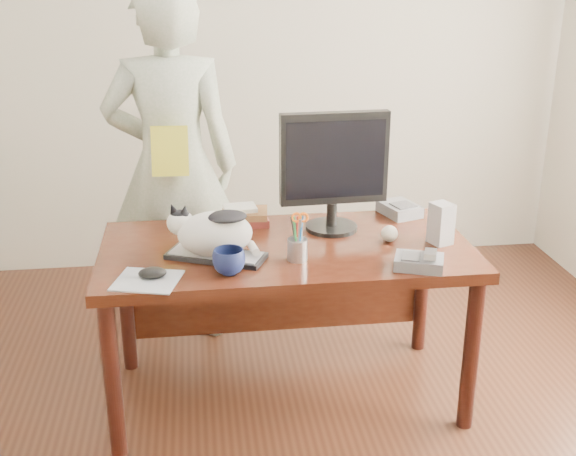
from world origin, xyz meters
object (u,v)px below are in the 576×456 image
Objects in this scene: pen_cup at (298,247)px; baseball at (389,234)px; desk at (284,269)px; mouse at (152,273)px; keyboard at (216,256)px; cat at (212,231)px; coffee_mug at (229,261)px; person at (172,167)px; monitor at (334,166)px; calculator at (400,209)px; phone at (420,261)px; speaker at (441,223)px; book_stack at (243,216)px.

pen_cup reaches higher than baseball.
mouse is at bearing -147.89° from desk.
keyboard is (-0.31, -0.18, 0.16)m from desk.
cat reaches higher than coffee_mug.
person is at bearing 127.18° from keyboard.
monitor reaches higher than cat.
keyboard is 0.34m from pen_cup.
keyboard is 1.00m from calculator.
baseball is (0.76, 0.09, 0.02)m from keyboard.
baseball is 0.36m from calculator.
pen_cup is at bearing 123.90° from person.
keyboard is 1.91× the size of phone.
speaker reaches higher than book_stack.
monitor is at bearing 133.22° from speaker.
keyboard reaches higher than desk.
pen_cup is at bearing -176.66° from phone.
calculator is (0.59, 0.25, 0.18)m from desk.
coffee_mug is at bearing -160.96° from pen_cup.
desk is 3.69× the size of keyboard.
person is (-1.09, 0.37, 0.15)m from calculator.
desk is 12.97× the size of mouse.
book_stack is 0.13× the size of person.
baseball is 0.30× the size of book_stack.
coffee_mug is at bearing -163.17° from phone.
person is at bearing 126.38° from cat.
baseball reaches higher than desk.
desk is at bearing 52.28° from coffee_mug.
phone is at bearing -116.31° from calculator.
monitor is 2.61× the size of pen_cup.
cat is at bearing 109.46° from coffee_mug.
phone reaches higher than calculator.
pen_cup is 0.11× the size of person.
mouse is at bearing -123.93° from book_stack.
person reaches higher than speaker.
mouse is 0.07× the size of person.
monitor reaches higher than baseball.
speaker is at bearing 149.78° from person.
coffee_mug is 0.07× the size of person.
desk is at bearing 131.29° from person.
baseball is (0.43, 0.15, -0.02)m from pen_cup.
mouse is 0.53× the size of calculator.
mouse is 0.54× the size of phone.
desk is at bearing -164.91° from monitor.
coffee_mug is 0.76m from baseball.
monitor is 3.01× the size of speaker.
mouse is 0.51× the size of book_stack.
desk is at bearing 47.49° from mouse.
calculator is at bearing 42.82° from mouse.
monitor is at bearing 145.77° from person.
keyboard is 1.85× the size of calculator.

